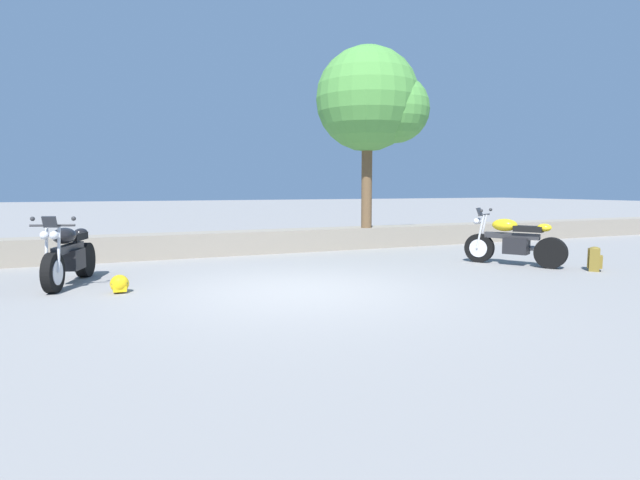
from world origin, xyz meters
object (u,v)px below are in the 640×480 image
Objects in this scene: rider_backpack at (595,258)px; motorcycle_black_near_left at (69,255)px; motorcycle_yellow_centre at (513,242)px; leafy_tree_mid_left at (373,102)px; rider_helmet at (120,284)px.

motorcycle_black_near_left is at bearing 165.04° from rider_backpack.
leafy_tree_mid_left is (-1.24, 3.74, 3.33)m from motorcycle_yellow_centre.
rider_backpack is at bearing -14.96° from motorcycle_black_near_left.
leafy_tree_mid_left is at bearing 29.13° from rider_helmet.
rider_backpack reaches higher than rider_helmet.
leafy_tree_mid_left is (-2.15, 4.95, 3.57)m from rider_backpack.
rider_helmet is (-8.54, 1.40, -0.11)m from rider_backpack.
rider_backpack is at bearing -66.49° from leafy_tree_mid_left.
motorcycle_yellow_centre is 7.63m from rider_helmet.
rider_helmet is at bearing -150.87° from leafy_tree_mid_left.
motorcycle_black_near_left is 4.29× the size of rider_backpack.
motorcycle_yellow_centre is (8.35, -1.27, 0.00)m from motorcycle_black_near_left.
motorcycle_yellow_centre is at bearing -1.39° from rider_helmet.
motorcycle_black_near_left is 9.59m from rider_backpack.
motorcycle_yellow_centre is 0.40× the size of leafy_tree_mid_left.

